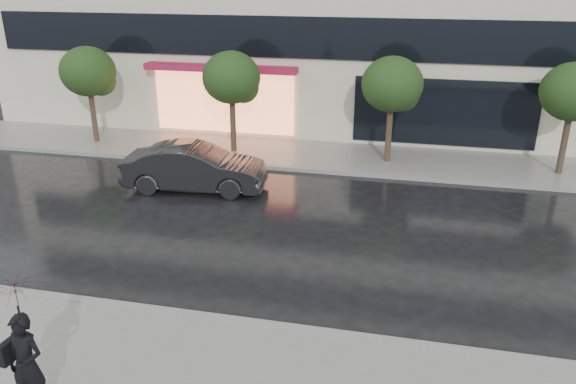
# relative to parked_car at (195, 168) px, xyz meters

# --- Properties ---
(ground) EXTENTS (120.00, 120.00, 0.00)m
(ground) POSITION_rel_parked_car_xyz_m (3.05, -6.00, -0.77)
(ground) COLOR black
(ground) RESTS_ON ground
(sidewalk_far) EXTENTS (60.00, 3.50, 0.12)m
(sidewalk_far) POSITION_rel_parked_car_xyz_m (3.05, 4.25, -0.71)
(sidewalk_far) COLOR slate
(sidewalk_far) RESTS_ON ground
(curb_near) EXTENTS (60.00, 0.25, 0.14)m
(curb_near) POSITION_rel_parked_car_xyz_m (3.05, -7.00, -0.70)
(curb_near) COLOR gray
(curb_near) RESTS_ON ground
(curb_far) EXTENTS (60.00, 0.25, 0.14)m
(curb_far) POSITION_rel_parked_car_xyz_m (3.05, 2.50, -0.70)
(curb_far) COLOR gray
(curb_far) RESTS_ON ground
(tree_far_west) EXTENTS (2.20, 2.20, 3.99)m
(tree_far_west) POSITION_rel_parked_car_xyz_m (-5.89, 4.03, 2.16)
(tree_far_west) COLOR #33261C
(tree_far_west) RESTS_ON ground
(tree_mid_west) EXTENTS (2.20, 2.20, 3.99)m
(tree_mid_west) POSITION_rel_parked_car_xyz_m (0.11, 4.03, 2.16)
(tree_mid_west) COLOR #33261C
(tree_mid_west) RESTS_ON ground
(tree_mid_east) EXTENTS (2.20, 2.20, 3.99)m
(tree_mid_east) POSITION_rel_parked_car_xyz_m (6.11, 4.03, 2.16)
(tree_mid_east) COLOR #33261C
(tree_mid_east) RESTS_ON ground
(tree_far_east) EXTENTS (2.20, 2.20, 3.99)m
(tree_far_east) POSITION_rel_parked_car_xyz_m (12.11, 4.03, 2.16)
(tree_far_east) COLOR #33261C
(tree_far_east) RESTS_ON ground
(parked_car) EXTENTS (4.78, 2.04, 1.53)m
(parked_car) POSITION_rel_parked_car_xyz_m (0.00, 0.00, 0.00)
(parked_car) COLOR black
(parked_car) RESTS_ON ground
(pedestrian_with_umbrella) EXTENTS (0.97, 0.98, 2.41)m
(pedestrian_with_umbrella) POSITION_rel_parked_car_xyz_m (1.12, -10.08, 0.87)
(pedestrian_with_umbrella) COLOR black
(pedestrian_with_umbrella) RESTS_ON sidewalk_near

